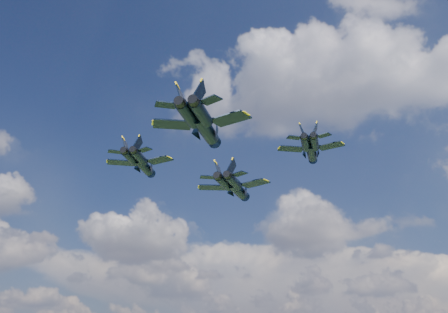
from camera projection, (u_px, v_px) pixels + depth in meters
jet_lead at (238, 189)px, 108.04m from camera, size 14.17×18.05×4.34m
jet_left at (144, 166)px, 98.75m from camera, size 11.81×15.59×3.68m
jet_right at (312, 152)px, 90.07m from camera, size 10.44×13.70×3.24m
jet_slot at (206, 129)px, 77.56m from camera, size 13.70×17.84×4.23m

